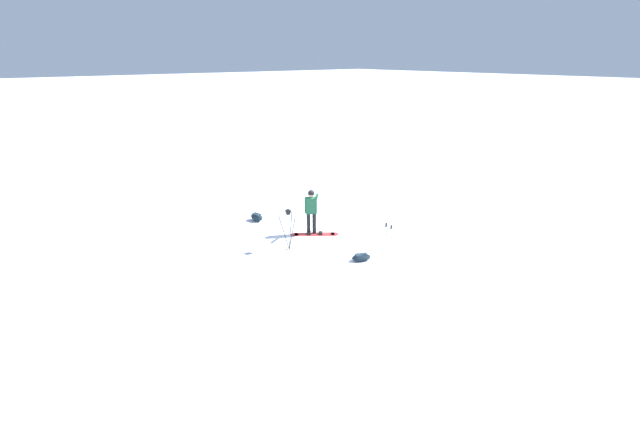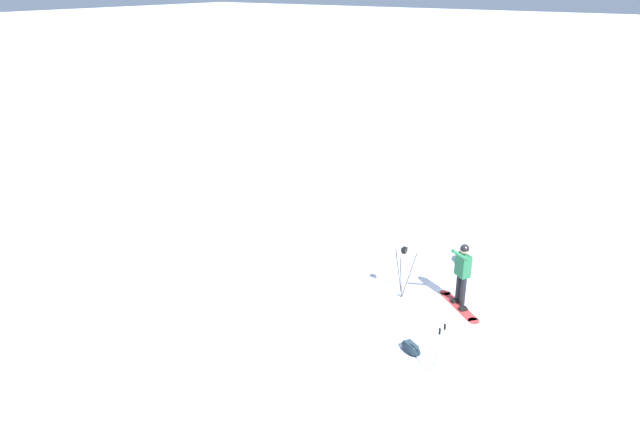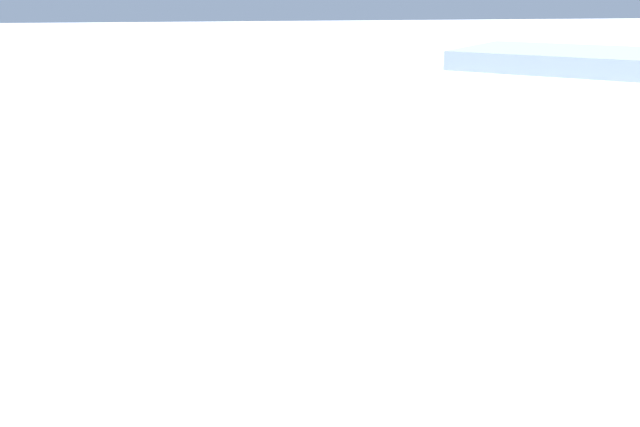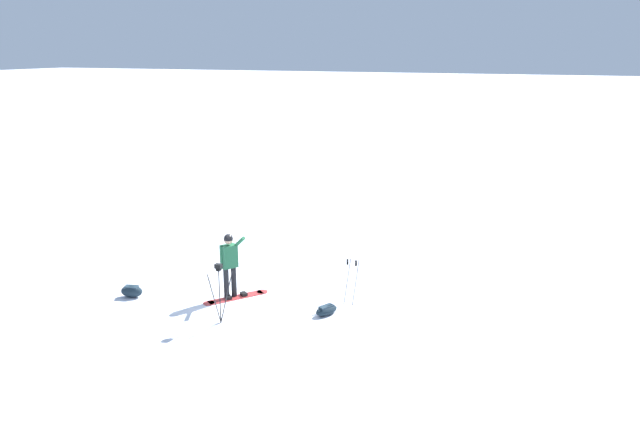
{
  "view_description": "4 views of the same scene",
  "coord_description": "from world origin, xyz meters",
  "px_view_note": "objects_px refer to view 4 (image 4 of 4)",
  "views": [
    {
      "loc": [
        8.65,
        10.34,
        6.32
      ],
      "look_at": [
        0.8,
        0.85,
        1.46
      ],
      "focal_mm": 22.4,
      "sensor_mm": 36.0,
      "label": 1
    },
    {
      "loc": [
        -4.84,
        13.03,
        8.15
      ],
      "look_at": [
        2.16,
        2.92,
        3.27
      ],
      "focal_mm": 33.54,
      "sensor_mm": 36.0,
      "label": 2
    },
    {
      "loc": [
        1.4,
        -4.48,
        6.88
      ],
      "look_at": [
        2.79,
        3.88,
        4.11
      ],
      "focal_mm": 38.91,
      "sensor_mm": 36.0,
      "label": 3
    },
    {
      "loc": [
        13.23,
        7.24,
        6.38
      ],
      "look_at": [
        2.07,
        2.78,
        3.15
      ],
      "focal_mm": 34.63,
      "sensor_mm": 36.0,
      "label": 4
    }
  ],
  "objects_px": {
    "gear_bag_large": "(326,310)",
    "ski_poles": "(352,275)",
    "gear_bag_small": "(132,291)",
    "snowboard": "(236,297)",
    "snowboarder": "(229,259)",
    "camera_tripod": "(219,282)"
  },
  "relations": [
    {
      "from": "camera_tripod",
      "to": "ski_poles",
      "type": "distance_m",
      "value": 3.38
    },
    {
      "from": "gear_bag_large",
      "to": "camera_tripod",
      "type": "height_order",
      "value": "camera_tripod"
    },
    {
      "from": "snowboard",
      "to": "gear_bag_large",
      "type": "xyz_separation_m",
      "value": [
        0.11,
        2.6,
        0.1
      ]
    },
    {
      "from": "gear_bag_large",
      "to": "gear_bag_small",
      "type": "distance_m",
      "value": 5.26
    },
    {
      "from": "gear_bag_large",
      "to": "ski_poles",
      "type": "bearing_deg",
      "value": 157.42
    },
    {
      "from": "gear_bag_large",
      "to": "camera_tripod",
      "type": "relative_size",
      "value": 0.46
    },
    {
      "from": "snowboard",
      "to": "gear_bag_large",
      "type": "bearing_deg",
      "value": 87.62
    },
    {
      "from": "snowboarder",
      "to": "gear_bag_small",
      "type": "xyz_separation_m",
      "value": [
        0.93,
        -2.45,
        -0.91
      ]
    },
    {
      "from": "gear_bag_large",
      "to": "camera_tripod",
      "type": "bearing_deg",
      "value": -57.79
    },
    {
      "from": "snowboarder",
      "to": "ski_poles",
      "type": "distance_m",
      "value": 3.2
    },
    {
      "from": "snowboarder",
      "to": "snowboard",
      "type": "xyz_separation_m",
      "value": [
        -0.05,
        0.13,
        -1.05
      ]
    },
    {
      "from": "snowboard",
      "to": "gear_bag_small",
      "type": "xyz_separation_m",
      "value": [
        0.98,
        -2.59,
        0.15
      ]
    },
    {
      "from": "camera_tripod",
      "to": "ski_poles",
      "type": "bearing_deg",
      "value": 131.3
    },
    {
      "from": "gear_bag_large",
      "to": "gear_bag_small",
      "type": "height_order",
      "value": "gear_bag_small"
    },
    {
      "from": "gear_bag_small",
      "to": "ski_poles",
      "type": "bearing_deg",
      "value": 107.29
    },
    {
      "from": "camera_tripod",
      "to": "ski_poles",
      "type": "relative_size",
      "value": 1.26
    },
    {
      "from": "gear_bag_small",
      "to": "snowboarder",
      "type": "bearing_deg",
      "value": 110.79
    },
    {
      "from": "gear_bag_large",
      "to": "ski_poles",
      "type": "relative_size",
      "value": 0.59
    },
    {
      "from": "snowboarder",
      "to": "gear_bag_large",
      "type": "bearing_deg",
      "value": 88.75
    },
    {
      "from": "gear_bag_small",
      "to": "ski_poles",
      "type": "relative_size",
      "value": 0.53
    },
    {
      "from": "snowboard",
      "to": "camera_tripod",
      "type": "distance_m",
      "value": 1.85
    },
    {
      "from": "snowboarder",
      "to": "snowboard",
      "type": "relative_size",
      "value": 1.2
    }
  ]
}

